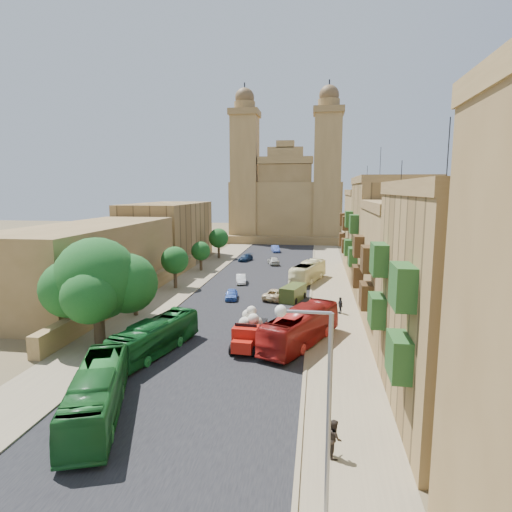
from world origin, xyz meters
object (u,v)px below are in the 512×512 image
(car_cream, at_px, (276,294))
(pedestrian_b, at_px, (334,438))
(street_tree_c, at_px, (201,251))
(church, at_px, (287,201))
(car_blue_b, at_px, (275,249))
(streetlamp, at_px, (316,387))
(pedestrian_c, at_px, (340,305))
(bus_green_north, at_px, (155,336))
(street_tree_a, at_px, (135,286))
(car_dkblue, at_px, (246,258))
(pedestrian_a, at_px, (314,321))
(ficus_tree, at_px, (98,282))
(street_tree_b, at_px, (175,260))
(bus_cream_east, at_px, (308,272))
(red_truck, at_px, (249,330))
(car_blue_a, at_px, (231,294))
(olive_pickup, at_px, (293,293))
(street_tree_d, at_px, (219,238))
(bus_red_east, at_px, (301,327))
(car_white_a, at_px, (241,279))
(car_white_b, at_px, (273,261))

(car_cream, bearing_deg, pedestrian_b, 115.61)
(street_tree_c, xyz_separation_m, car_cream, (13.08, -15.77, -2.39))
(church, distance_m, car_cream, 59.15)
(church, distance_m, car_blue_b, 23.21)
(streetlamp, height_order, pedestrian_c, streetlamp)
(streetlamp, xyz_separation_m, bus_green_north, (-12.07, 14.84, -3.91))
(street_tree_a, bearing_deg, car_dkblue, 81.04)
(church, relative_size, pedestrian_c, 21.52)
(car_blue_b, bearing_deg, pedestrian_a, -94.59)
(car_blue_b, bearing_deg, pedestrian_b, -96.26)
(ficus_tree, distance_m, car_blue_b, 54.09)
(pedestrian_c, bearing_deg, bus_green_north, -70.55)
(ficus_tree, bearing_deg, street_tree_b, 91.65)
(church, distance_m, bus_cream_east, 49.46)
(car_dkblue, bearing_deg, pedestrian_c, -50.01)
(red_truck, relative_size, car_blue_a, 1.62)
(olive_pickup, relative_size, car_dkblue, 1.14)
(streetlamp, bearing_deg, car_blue_b, 96.87)
(church, distance_m, olive_pickup, 59.47)
(car_dkblue, bearing_deg, streetlamp, -63.87)
(church, xyz_separation_m, street_tree_c, (-10.00, -42.61, -6.53))
(street_tree_d, relative_size, bus_red_east, 0.53)
(car_white_a, relative_size, car_blue_b, 0.91)
(street_tree_c, height_order, bus_green_north, street_tree_c)
(olive_pickup, distance_m, bus_green_north, 19.58)
(street_tree_b, height_order, streetlamp, streetlamp)
(ficus_tree, distance_m, bus_green_north, 6.45)
(red_truck, bearing_deg, pedestrian_b, -65.33)
(church, relative_size, bus_green_north, 3.91)
(church, xyz_separation_m, bus_cream_east, (6.50, -48.34, -8.19))
(street_tree_b, relative_size, car_blue_a, 1.58)
(red_truck, xyz_separation_m, bus_red_east, (4.02, 1.07, 0.07))
(street_tree_d, relative_size, olive_pickup, 1.23)
(street_tree_a, bearing_deg, pedestrian_a, -7.56)
(ficus_tree, xyz_separation_m, street_tree_c, (-0.58, 31.99, -2.12))
(ficus_tree, relative_size, red_truck, 1.59)
(street_tree_a, relative_size, pedestrian_c, 2.63)
(church, height_order, olive_pickup, church)
(pedestrian_a, distance_m, pedestrian_b, 17.88)
(streetlamp, distance_m, bus_cream_east, 42.46)
(bus_green_north, xyz_separation_m, bus_cream_east, (10.85, 27.43, 0.03))
(car_blue_a, bearing_deg, car_dkblue, 87.73)
(street_tree_c, distance_m, pedestrian_c, 28.76)
(street_tree_b, distance_m, bus_cream_east, 17.79)
(church, height_order, street_tree_c, church)
(olive_pickup, xyz_separation_m, bus_red_east, (1.43, -13.77, 0.60))
(street_tree_a, relative_size, street_tree_b, 0.84)
(bus_red_east, height_order, car_white_b, bus_red_east)
(car_blue_a, height_order, car_white_b, car_white_b)
(car_blue_b, distance_m, pedestrian_b, 66.00)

